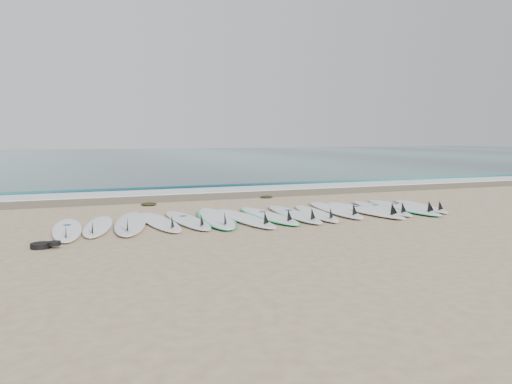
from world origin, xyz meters
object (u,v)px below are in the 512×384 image
object	(u,v)px
surfboard_0	(67,229)
surfboard_14	(421,206)
surfboard_7	(269,215)
leash_coil	(44,245)

from	to	relation	value
surfboard_0	surfboard_14	bearing A→B (deg)	2.59
surfboard_0	surfboard_14	size ratio (longest dim) A/B	1.01
surfboard_7	surfboard_14	bearing A→B (deg)	-3.16
surfboard_0	leash_coil	world-z (taller)	surfboard_0
surfboard_0	leash_coil	xyz separation A→B (m)	(-0.34, -1.25, -0.01)
surfboard_0	surfboard_7	world-z (taller)	surfboard_7
surfboard_7	surfboard_14	world-z (taller)	surfboard_7
surfboard_7	leash_coil	world-z (taller)	surfboard_7
surfboard_14	leash_coil	size ratio (longest dim) A/B	5.44
surfboard_0	surfboard_7	xyz separation A→B (m)	(4.09, 0.20, -0.00)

